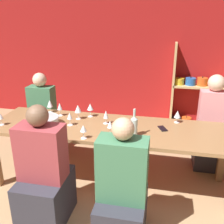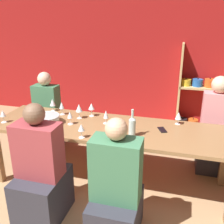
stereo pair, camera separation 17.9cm
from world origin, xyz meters
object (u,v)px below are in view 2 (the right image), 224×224
wine_glass_white_c (70,115)px  wine_bottle_green (132,126)px  wine_glass_empty_a (106,115)px  wine_glass_red_a (178,116)px  cell_phone (162,130)px  person_far_a (213,136)px  person_far_b (48,120)px  person_near_b (116,196)px  dining_table (110,133)px  wine_glass_empty_b (53,102)px  mixing_bowl (46,119)px  wine_glass_red_b (81,128)px  shelf_unit (206,100)px  wine_glass_white_b (91,107)px  wine_glass_empty_d (62,106)px  person_near_a (41,178)px  wine_glass_white_a (3,114)px  wine_glass_empty_c (79,108)px  wine_glass_white_d (108,125)px

wine_glass_white_c → wine_bottle_green: bearing=-9.5°
wine_glass_empty_a → wine_glass_white_c: (-0.41, -0.14, -0.00)m
wine_glass_red_a → cell_phone: 0.30m
wine_glass_empty_a → person_far_a: person_far_a is taller
wine_glass_red_a → person_far_b: person_far_b is taller
person_near_b → dining_table: bearing=109.9°
wine_glass_empty_a → wine_glass_empty_b: 0.86m
wine_glass_red_a → person_near_b: bearing=-114.2°
wine_glass_red_a → person_far_a: 0.72m
mixing_bowl → wine_glass_red_b: bearing=-24.2°
shelf_unit → mixing_bowl: shelf_unit is taller
wine_glass_empty_b → person_far_a: bearing=10.0°
wine_glass_empty_a → wine_bottle_green: bearing=-35.7°
wine_glass_red_a → wine_glass_white_c: size_ratio=0.95×
wine_glass_white_b → wine_glass_white_c: (-0.16, -0.32, -0.02)m
mixing_bowl → wine_glass_empty_b: (-0.13, 0.43, 0.06)m
shelf_unit → wine_glass_empty_d: size_ratio=8.97×
wine_glass_white_c → wine_glass_red_b: (0.27, -0.31, -0.00)m
cell_phone → person_far_b: 1.97m
wine_glass_empty_a → cell_phone: size_ratio=1.02×
wine_bottle_green → person_near_a: 1.08m
wine_glass_white_c → person_far_b: size_ratio=0.13×
wine_glass_white_b → wine_glass_empty_b: bearing=175.5°
wine_glass_empty_d → shelf_unit: bearing=43.6°
wine_glass_white_a → person_near_a: person_near_a is taller
mixing_bowl → person_near_b: person_near_b is taller
shelf_unit → wine_glass_red_b: (-1.42, -2.41, 0.31)m
shelf_unit → wine_glass_empty_c: shelf_unit is taller
wine_bottle_green → person_near_b: 0.75m
wine_glass_empty_d → person_near_b: 1.49m
wine_glass_white_a → person_near_b: 1.72m
wine_glass_white_b → person_far_a: (1.55, 0.42, -0.41)m
wine_glass_empty_a → wine_glass_white_b: 0.31m
mixing_bowl → cell_phone: bearing=7.5°
wine_glass_empty_b → wine_glass_empty_d: 0.21m
wine_glass_red_a → person_near_a: person_near_a is taller
mixing_bowl → person_far_a: 2.18m
mixing_bowl → person_near_a: size_ratio=0.26×
wine_glass_empty_c → cell_phone: (1.05, -0.09, -0.13)m
wine_glass_white_d → person_near_b: person_near_b is taller
person_far_a → dining_table: bearing=29.4°
wine_glass_empty_a → wine_glass_white_c: size_ratio=1.06×
dining_table → cell_phone: cell_phone is taller
dining_table → wine_glass_white_c: size_ratio=17.99×
wine_bottle_green → wine_glass_white_c: 0.79m
shelf_unit → wine_glass_empty_d: bearing=-136.4°
mixing_bowl → wine_glass_empty_c: wine_glass_empty_c is taller
wine_glass_empty_b → wine_glass_white_c: size_ratio=1.07×
cell_phone → person_near_a: 1.41m
wine_glass_empty_a → cell_phone: wine_glass_empty_a is taller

